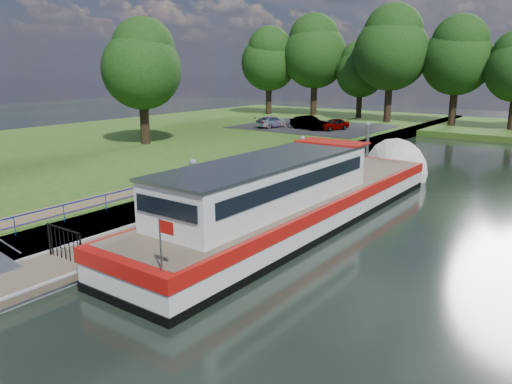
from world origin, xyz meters
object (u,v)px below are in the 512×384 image
Objects in this scene: car_b at (309,123)px; car_c at (273,122)px; pontoon at (256,200)px; car_a at (334,124)px; barge at (306,198)px.

car_b reaches higher than car_c.
car_a is at bearing 108.61° from pontoon.
barge is 28.91m from car_c.
barge reaches higher than car_b.
pontoon is 26.00m from car_c.
car_c is at bearing -146.89° from car_a.
car_b is (-2.23, -0.93, 0.08)m from car_a.
pontoon is at bearing -53.31° from car_a.
car_a is at bearing -151.10° from car_c.
car_a is at bearing -54.55° from car_b.
car_c reaches higher than pontoon.
pontoon is at bearing 136.30° from car_c.
car_c is at bearing 122.44° from pontoon.
car_b is 1.02× the size of car_c.
pontoon is 3.86m from barge.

